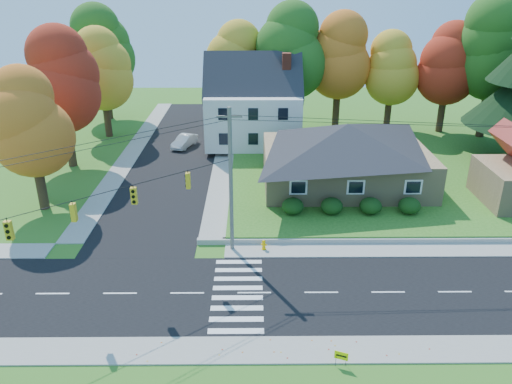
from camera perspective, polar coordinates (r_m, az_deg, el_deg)
ground at (r=30.32m, az=-0.19°, el=-11.47°), size 120.00×120.00×0.00m
road_main at (r=30.31m, az=-0.19°, el=-11.45°), size 90.00×8.00×0.02m
road_cross at (r=54.32m, az=-8.82°, el=4.52°), size 8.00×44.00×0.02m
sidewalk_north at (r=34.52m, az=-0.23°, el=-6.66°), size 90.00×2.00×0.08m
sidewalk_south at (r=26.34m, az=-0.14°, el=-17.62°), size 90.00×2.00×0.08m
lawn at (r=50.67m, az=14.58°, el=2.92°), size 30.00×30.00×0.50m
ranch_house at (r=43.98m, az=10.21°, el=4.37°), size 14.60×10.60×5.40m
colonial_house at (r=54.39m, az=-0.30°, el=9.84°), size 10.40×8.40×9.60m
hedge_row at (r=39.02m, az=10.82°, el=-1.57°), size 10.70×1.70×1.27m
traffic_infrastructure at (r=28.92m, az=-0.52°, el=-1.52°), size 38.10×10.66×10.00m
tree_lot_0 at (r=59.59m, az=-2.35°, el=14.67°), size 6.72×6.72×12.51m
tree_lot_1 at (r=58.53m, az=3.71°, el=15.78°), size 7.84×7.84×14.60m
tree_lot_2 at (r=60.32m, az=9.52°, el=15.12°), size 7.28×7.28×13.56m
tree_lot_3 at (r=60.85m, az=15.33°, el=13.45°), size 6.16×6.16×11.47m
tree_lot_4 at (r=61.68m, az=21.16°, el=13.48°), size 6.72×6.72×12.51m
tree_lot_5 at (r=61.17m, az=25.69°, el=14.57°), size 8.40×8.40×15.64m
tree_west_0 at (r=41.82m, az=-24.48°, el=7.21°), size 6.16×6.16×11.47m
tree_west_1 at (r=50.96m, az=-21.49°, el=11.80°), size 7.28×7.28×13.56m
tree_west_2 at (r=60.09m, az=-17.26°, el=13.27°), size 6.72×6.72×12.51m
tree_west_3 at (r=68.07m, az=-17.21°, el=15.48°), size 7.84×7.84×14.60m
white_car at (r=55.73m, az=-8.18°, el=5.77°), size 2.71×4.24×1.32m
fire_hydrant at (r=34.45m, az=0.90°, el=-6.11°), size 0.44×0.34×0.77m
yard_sign at (r=25.52m, az=9.72°, el=-17.99°), size 0.63×0.27×0.84m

